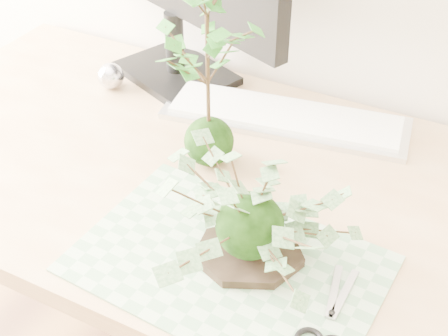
{
  "coord_description": "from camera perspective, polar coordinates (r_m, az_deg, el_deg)",
  "views": [
    {
      "loc": [
        0.35,
        0.46,
        1.44
      ],
      "look_at": [
        0.0,
        1.14,
        0.84
      ],
      "focal_mm": 50.0,
      "sensor_mm": 36.0,
      "label": 1
    }
  ],
  "objects": [
    {
      "name": "desk",
      "position": [
        1.14,
        4.16,
        -5.64
      ],
      "size": [
        1.6,
        0.7,
        0.74
      ],
      "color": "tan",
      "rests_on": "ground_plane"
    },
    {
      "name": "ivy_kokedama",
      "position": [
        0.88,
        2.46,
        -3.02
      ],
      "size": [
        0.37,
        0.37,
        0.2
      ],
      "rotation": [
        0.0,
        0.0,
        -0.4
      ],
      "color": "black",
      "rests_on": "stone_dish"
    },
    {
      "name": "maple_kokedama",
      "position": [
        1.01,
        -1.57,
        12.61
      ],
      "size": [
        0.25,
        0.25,
        0.38
      ],
      "rotation": [
        0.0,
        0.0,
        -0.29
      ],
      "color": "black",
      "rests_on": "desk"
    },
    {
      "name": "keyboard",
      "position": [
        1.26,
        5.58,
        4.68
      ],
      "size": [
        0.51,
        0.22,
        0.02
      ],
      "rotation": [
        0.0,
        0.0,
        0.16
      ],
      "color": "silver",
      "rests_on": "desk"
    },
    {
      "name": "scissors",
      "position": [
        0.88,
        9.13,
        -14.51
      ],
      "size": [
        0.08,
        0.17,
        0.01
      ],
      "rotation": [
        0.0,
        0.0,
        0.08
      ],
      "color": "#9A999F",
      "rests_on": "cutting_mat"
    },
    {
      "name": "cutting_mat",
      "position": [
        0.95,
        0.36,
        -8.73
      ],
      "size": [
        0.47,
        0.33,
        0.0
      ],
      "primitive_type": "cube",
      "rotation": [
        0.0,
        0.0,
        -0.06
      ],
      "color": "#649668",
      "rests_on": "desk"
    },
    {
      "name": "foil_ball",
      "position": [
        1.37,
        -10.32,
        8.28
      ],
      "size": [
        0.06,
        0.06,
        0.06
      ],
      "primitive_type": "sphere",
      "color": "silver",
      "rests_on": "desk"
    },
    {
      "name": "stone_dish",
      "position": [
        0.96,
        2.29,
        -7.84
      ],
      "size": [
        0.23,
        0.23,
        0.01
      ],
      "primitive_type": "cylinder",
      "rotation": [
        0.0,
        0.0,
        0.43
      ],
      "color": "black",
      "rests_on": "cutting_mat"
    }
  ]
}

